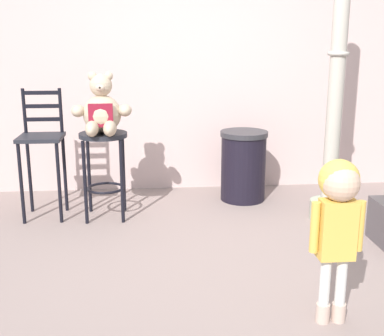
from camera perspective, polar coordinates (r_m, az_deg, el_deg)
ground_plane at (r=3.77m, az=1.13°, el=-11.20°), size 24.00×24.00×0.00m
building_wall at (r=5.60m, az=-1.26°, el=16.42°), size 6.30×0.30×3.64m
bar_stool_with_teddy at (r=4.68m, az=-9.92°, el=1.30°), size 0.44×0.44×0.80m
teddy_bear at (r=4.58m, az=-10.18°, el=6.30°), size 0.53×0.48×0.55m
child_walking at (r=2.96m, az=16.20°, el=-4.24°), size 0.31×0.25×0.99m
trash_bin at (r=5.20m, az=5.82°, el=0.28°), size 0.48×0.48×0.72m
lamppost at (r=4.64m, az=15.80°, el=6.21°), size 0.32×0.32×2.59m
bar_chair_empty at (r=4.82m, az=-16.61°, el=2.50°), size 0.39×0.39×1.19m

